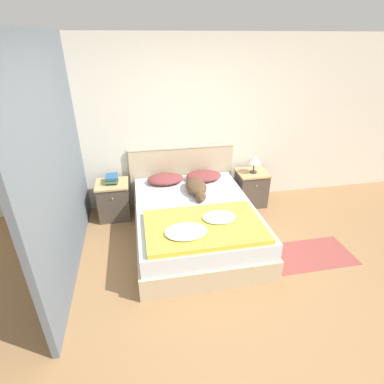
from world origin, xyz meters
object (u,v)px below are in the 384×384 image
nightstand_left (114,200)px  pillow_right (204,176)px  dog (197,187)px  pillow_left (165,179)px  book_stack (112,179)px  table_lamp (254,160)px  bed (195,222)px  nightstand_right (251,188)px

nightstand_left → pillow_right: 1.42m
pillow_right → dog: (-0.20, -0.41, 0.02)m
dog → pillow_left: bearing=134.1°
book_stack → dog: bearing=-19.6°
pillow_right → table_lamp: 0.82m
pillow_right → bed: bearing=-110.8°
bed → table_lamp: bearing=34.4°
nightstand_left → pillow_right: bearing=0.4°
nightstand_right → dog: 1.11m
bed → pillow_left: (-0.30, 0.78, 0.32)m
dog → book_stack: 1.26m
pillow_left → pillow_right: same height
pillow_left → pillow_right: bearing=0.0°
pillow_left → pillow_right: (0.60, 0.00, 0.00)m
nightstand_left → pillow_right: size_ratio=1.03×
nightstand_right → book_stack: (-2.18, 0.02, 0.34)m
bed → nightstand_right: (1.09, 0.77, 0.04)m
pillow_left → dog: bearing=-45.9°
pillow_right → table_lamp: size_ratio=1.93×
pillow_left → dog: 0.57m
dog → bed: bearing=-104.7°
pillow_right → dog: size_ratio=0.74×
book_stack → nightstand_right: bearing=-0.6°
table_lamp → pillow_right: bearing=177.4°
pillow_right → table_lamp: (0.79, -0.04, 0.22)m
table_lamp → nightstand_left: bearing=179.3°
table_lamp → nightstand_right: bearing=90.0°
dog → table_lamp: bearing=20.6°
nightstand_right → table_lamp: table_lamp is taller
nightstand_left → dog: 1.29m
nightstand_right → dog: dog is taller
nightstand_left → pillow_left: (0.79, 0.01, 0.28)m
dog → nightstand_right: bearing=21.9°
book_stack → table_lamp: 2.19m
pillow_right → book_stack: (-1.39, 0.01, 0.06)m
table_lamp → dog: bearing=-159.4°
nightstand_left → book_stack: 0.34m
pillow_right → table_lamp: bearing=-2.6°
bed → nightstand_left: 1.34m
bed → pillow_left: pillow_left is taller
nightstand_left → book_stack: book_stack is taller
bed → book_stack: bearing=143.8°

